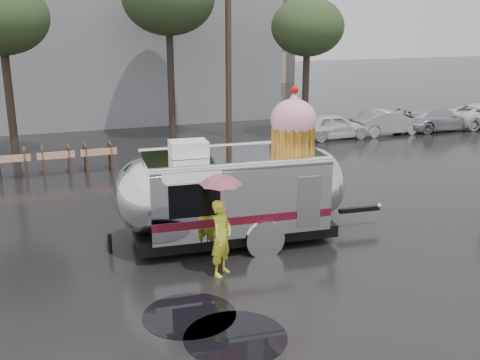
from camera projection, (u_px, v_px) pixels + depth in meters
name	position (u px, v px, depth m)	size (l,w,h in m)	color
ground	(322.00, 255.00, 13.38)	(120.00, 120.00, 0.00)	black
puddles	(230.00, 262.00, 12.99)	(5.35, 10.04, 0.01)	black
grey_building	(63.00, 0.00, 31.93)	(22.00, 12.00, 13.00)	slate
utility_pole	(228.00, 38.00, 25.57)	(1.60, 0.28, 9.00)	#473323
tree_left	(0.00, 18.00, 21.28)	(3.64, 3.64, 6.95)	#382D26
tree_right	(307.00, 28.00, 25.71)	(3.36, 3.36, 6.42)	#382D26
barricade_row	(56.00, 159.00, 20.39)	(4.30, 0.80, 1.00)	#473323
parked_cars	(418.00, 118.00, 27.92)	(13.20, 1.90, 1.50)	silver
airstream_trailer	(236.00, 188.00, 13.93)	(7.29, 2.93, 3.93)	silver
person_left	(222.00, 238.00, 12.15)	(0.61, 0.41, 1.71)	yellow
umbrella_pink	(221.00, 191.00, 11.85)	(1.11, 1.11, 2.31)	pink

